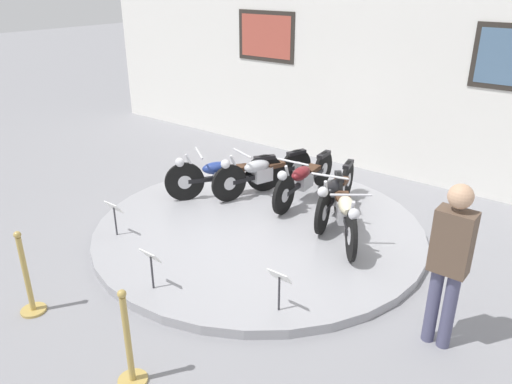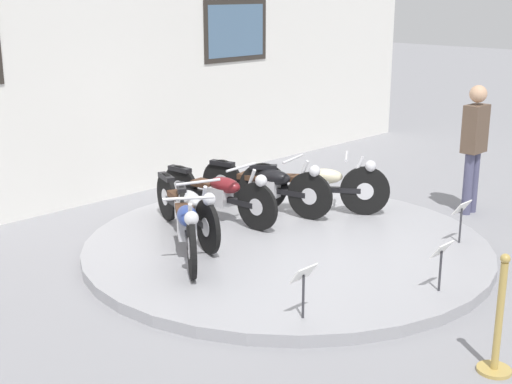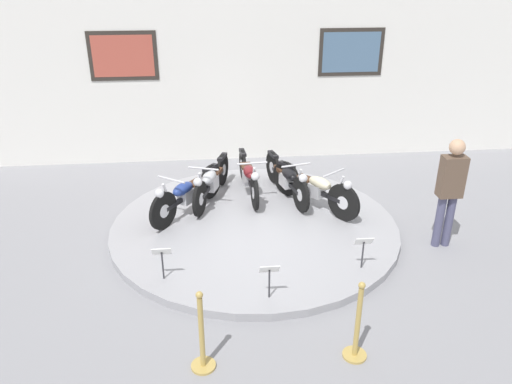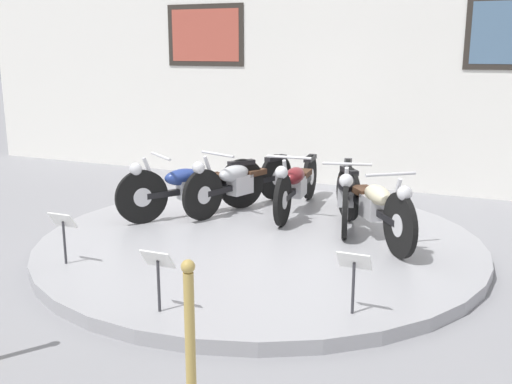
{
  "view_description": "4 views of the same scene",
  "coord_description": "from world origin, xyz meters",
  "px_view_note": "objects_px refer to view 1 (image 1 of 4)",
  "views": [
    {
      "loc": [
        3.98,
        -5.18,
        3.51
      ],
      "look_at": [
        -0.03,
        -0.03,
        0.65
      ],
      "focal_mm": 35.0,
      "sensor_mm": 36.0,
      "label": 1
    },
    {
      "loc": [
        -5.92,
        -5.33,
        3.0
      ],
      "look_at": [
        -0.24,
        0.27,
        0.73
      ],
      "focal_mm": 50.0,
      "sensor_mm": 36.0,
      "label": 2
    },
    {
      "loc": [
        -0.69,
        -7.35,
        4.15
      ],
      "look_at": [
        0.04,
        0.16,
        0.62
      ],
      "focal_mm": 35.0,
      "sensor_mm": 36.0,
      "label": 3
    },
    {
      "loc": [
        2.42,
        -5.75,
        2.15
      ],
      "look_at": [
        -0.07,
        0.04,
        0.62
      ],
      "focal_mm": 42.0,
      "sensor_mm": 36.0,
      "label": 4
    }
  ],
  "objects_px": {
    "motorcycle_silver": "(262,171)",
    "motorcycle_cream": "(345,210)",
    "stanchion_post_right_of_entry": "(129,353)",
    "motorcycle_black": "(335,192)",
    "info_placard_front_right": "(279,282)",
    "visitor_standing": "(450,258)",
    "motorcycle_blue": "(223,174)",
    "info_placard_front_centre": "(151,261)",
    "motorcycle_maroon": "(304,178)",
    "stanchion_post_left_of_entry": "(28,286)",
    "info_placard_front_left": "(114,211)"
  },
  "relations": [
    {
      "from": "motorcycle_silver",
      "to": "visitor_standing",
      "type": "xyz_separation_m",
      "value": [
        3.61,
        -1.77,
        0.52
      ]
    },
    {
      "from": "motorcycle_silver",
      "to": "stanchion_post_left_of_entry",
      "type": "height_order",
      "value": "stanchion_post_left_of_entry"
    },
    {
      "from": "motorcycle_silver",
      "to": "motorcycle_cream",
      "type": "bearing_deg",
      "value": -15.2
    },
    {
      "from": "motorcycle_maroon",
      "to": "info_placard_front_right",
      "type": "relative_size",
      "value": 3.82
    },
    {
      "from": "motorcycle_maroon",
      "to": "stanchion_post_right_of_entry",
      "type": "distance_m",
      "value": 4.33
    },
    {
      "from": "motorcycle_black",
      "to": "motorcycle_silver",
      "type": "bearing_deg",
      "value": 179.97
    },
    {
      "from": "motorcycle_black",
      "to": "stanchion_post_right_of_entry",
      "type": "xyz_separation_m",
      "value": [
        0.17,
        -4.05,
        -0.16
      ]
    },
    {
      "from": "stanchion_post_right_of_entry",
      "to": "stanchion_post_left_of_entry",
      "type": "bearing_deg",
      "value": 180.0
    },
    {
      "from": "info_placard_front_left",
      "to": "stanchion_post_left_of_entry",
      "type": "height_order",
      "value": "stanchion_post_left_of_entry"
    },
    {
      "from": "motorcycle_cream",
      "to": "stanchion_post_right_of_entry",
      "type": "height_order",
      "value": "stanchion_post_right_of_entry"
    },
    {
      "from": "stanchion_post_right_of_entry",
      "to": "motorcycle_silver",
      "type": "bearing_deg",
      "value": 111.14
    },
    {
      "from": "motorcycle_maroon",
      "to": "info_placard_front_right",
      "type": "height_order",
      "value": "motorcycle_maroon"
    },
    {
      "from": "motorcycle_black",
      "to": "stanchion_post_right_of_entry",
      "type": "height_order",
      "value": "stanchion_post_right_of_entry"
    },
    {
      "from": "motorcycle_maroon",
      "to": "stanchion_post_left_of_entry",
      "type": "xyz_separation_m",
      "value": [
        -0.87,
        -4.24,
        -0.15
      ]
    },
    {
      "from": "info_placard_front_right",
      "to": "visitor_standing",
      "type": "relative_size",
      "value": 0.29
    },
    {
      "from": "info_placard_front_left",
      "to": "motorcycle_blue",
      "type": "bearing_deg",
      "value": 81.78
    },
    {
      "from": "motorcycle_blue",
      "to": "info_placard_front_centre",
      "type": "height_order",
      "value": "motorcycle_blue"
    },
    {
      "from": "stanchion_post_left_of_entry",
      "to": "stanchion_post_right_of_entry",
      "type": "xyz_separation_m",
      "value": [
        1.73,
        0.0,
        0.0
      ]
    },
    {
      "from": "motorcycle_maroon",
      "to": "info_placard_front_right",
      "type": "distance_m",
      "value": 3.0
    },
    {
      "from": "motorcycle_cream",
      "to": "info_placard_front_left",
      "type": "height_order",
      "value": "motorcycle_cream"
    },
    {
      "from": "motorcycle_black",
      "to": "info_placard_front_right",
      "type": "height_order",
      "value": "motorcycle_black"
    },
    {
      "from": "stanchion_post_left_of_entry",
      "to": "stanchion_post_right_of_entry",
      "type": "bearing_deg",
      "value": 0.0
    },
    {
      "from": "motorcycle_black",
      "to": "info_placard_front_centre",
      "type": "bearing_deg",
      "value": -102.98
    },
    {
      "from": "visitor_standing",
      "to": "motorcycle_silver",
      "type": "bearing_deg",
      "value": 153.92
    },
    {
      "from": "motorcycle_silver",
      "to": "info_placard_front_left",
      "type": "distance_m",
      "value": 2.56
    },
    {
      "from": "motorcycle_blue",
      "to": "info_placard_front_right",
      "type": "bearing_deg",
      "value": -37.76
    },
    {
      "from": "motorcycle_cream",
      "to": "info_placard_front_right",
      "type": "relative_size",
      "value": 3.21
    },
    {
      "from": "motorcycle_maroon",
      "to": "info_placard_front_centre",
      "type": "distance_m",
      "value": 3.21
    },
    {
      "from": "motorcycle_maroon",
      "to": "info_placard_front_centre",
      "type": "xyz_separation_m",
      "value": [
        -0.0,
        -3.21,
        -0.01
      ]
    },
    {
      "from": "motorcycle_black",
      "to": "info_placard_front_right",
      "type": "xyz_separation_m",
      "value": [
        0.71,
        -2.46,
        -0.01
      ]
    },
    {
      "from": "motorcycle_blue",
      "to": "stanchion_post_right_of_entry",
      "type": "relative_size",
      "value": 1.61
    },
    {
      "from": "motorcycle_black",
      "to": "info_placard_front_left",
      "type": "xyz_separation_m",
      "value": [
        -2.1,
        -2.46,
        -0.01
      ]
    },
    {
      "from": "motorcycle_maroon",
      "to": "info_placard_front_left",
      "type": "distance_m",
      "value": 3.0
    },
    {
      "from": "motorcycle_blue",
      "to": "info_placard_front_right",
      "type": "xyz_separation_m",
      "value": [
        2.53,
        -1.96,
        -0.02
      ]
    },
    {
      "from": "motorcycle_maroon",
      "to": "info_placard_front_right",
      "type": "xyz_separation_m",
      "value": [
        1.4,
        -2.65,
        -0.01
      ]
    },
    {
      "from": "motorcycle_cream",
      "to": "info_placard_front_centre",
      "type": "xyz_separation_m",
      "value": [
        -1.12,
        -2.52,
        -0.02
      ]
    },
    {
      "from": "info_placard_front_centre",
      "to": "visitor_standing",
      "type": "height_order",
      "value": "visitor_standing"
    },
    {
      "from": "info_placard_front_right",
      "to": "motorcycle_cream",
      "type": "bearing_deg",
      "value": 98.21
    },
    {
      "from": "stanchion_post_right_of_entry",
      "to": "motorcycle_maroon",
      "type": "bearing_deg",
      "value": 101.5
    },
    {
      "from": "stanchion_post_right_of_entry",
      "to": "info_placard_front_left",
      "type": "bearing_deg",
      "value": 144.95
    },
    {
      "from": "motorcycle_black",
      "to": "info_placard_front_right",
      "type": "bearing_deg",
      "value": -73.86
    },
    {
      "from": "motorcycle_cream",
      "to": "visitor_standing",
      "type": "height_order",
      "value": "visitor_standing"
    },
    {
      "from": "motorcycle_blue",
      "to": "motorcycle_silver",
      "type": "xyz_separation_m",
      "value": [
        0.42,
        0.5,
        -0.01
      ]
    },
    {
      "from": "motorcycle_maroon",
      "to": "motorcycle_silver",
      "type": "bearing_deg",
      "value": -164.84
    },
    {
      "from": "motorcycle_maroon",
      "to": "visitor_standing",
      "type": "bearing_deg",
      "value": -33.96
    },
    {
      "from": "stanchion_post_left_of_entry",
      "to": "info_placard_front_centre",
      "type": "bearing_deg",
      "value": 49.98
    },
    {
      "from": "info_placard_front_centre",
      "to": "visitor_standing",
      "type": "distance_m",
      "value": 3.21
    },
    {
      "from": "motorcycle_silver",
      "to": "visitor_standing",
      "type": "distance_m",
      "value": 4.05
    },
    {
      "from": "motorcycle_silver",
      "to": "info_placard_front_left",
      "type": "xyz_separation_m",
      "value": [
        -0.71,
        -2.46,
        -0.01
      ]
    },
    {
      "from": "motorcycle_black",
      "to": "motorcycle_cream",
      "type": "xyz_separation_m",
      "value": [
        0.43,
        -0.49,
        0.01
      ]
    }
  ]
}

